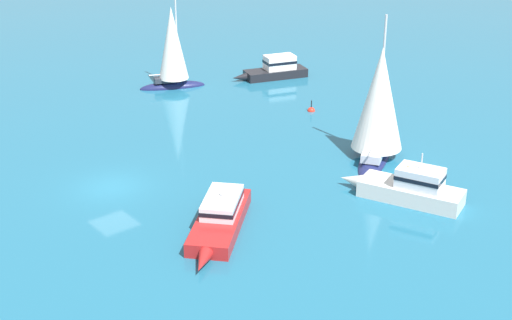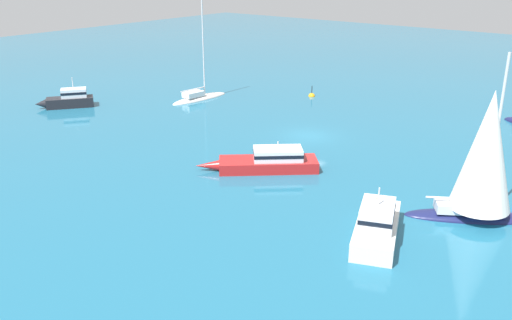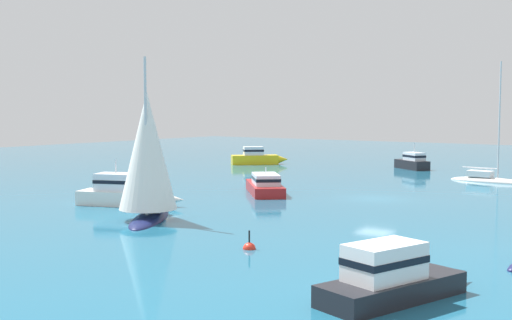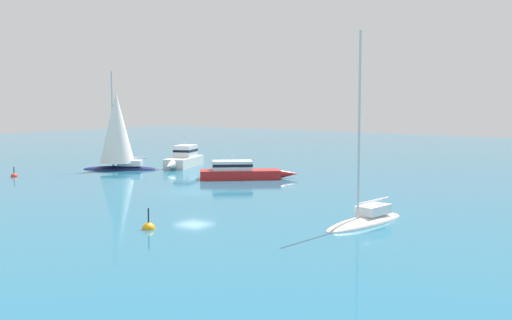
% 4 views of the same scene
% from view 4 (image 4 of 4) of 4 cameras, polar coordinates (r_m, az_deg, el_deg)
% --- Properties ---
extents(ground_plane, '(160.00, 160.00, 0.00)m').
position_cam_4_polar(ground_plane, '(51.33, -5.23, -2.68)').
color(ground_plane, '#1E607F').
extents(motor_cruiser, '(6.86, 7.45, 2.10)m').
position_cam_4_polar(motor_cruiser, '(58.97, -1.35, -0.95)').
color(motor_cruiser, '#B21E1E').
rests_on(motor_cruiser, ground).
extents(sloop, '(5.56, 7.30, 9.92)m').
position_cam_4_polar(sloop, '(67.37, -11.56, 2.25)').
color(sloop, '#191E4C').
rests_on(sloop, ground).
extents(ketch, '(7.38, 2.27, 11.19)m').
position_cam_4_polar(ketch, '(39.19, 9.19, -5.00)').
color(ketch, silver).
rests_on(ketch, ground).
extents(powerboat_1, '(7.51, 4.17, 3.11)m').
position_cam_4_polar(powerboat_1, '(69.11, -6.10, 0.11)').
color(powerboat_1, silver).
rests_on(powerboat_1, ground).
extents(channel_buoy, '(0.61, 0.61, 1.18)m').
position_cam_4_polar(channel_buoy, '(64.24, -19.62, -1.32)').
color(channel_buoy, red).
rests_on(channel_buoy, ground).
extents(mooring_buoy, '(0.72, 0.72, 1.51)m').
position_cam_4_polar(mooring_buoy, '(37.53, -9.00, -5.73)').
color(mooring_buoy, orange).
rests_on(mooring_buoy, ground).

